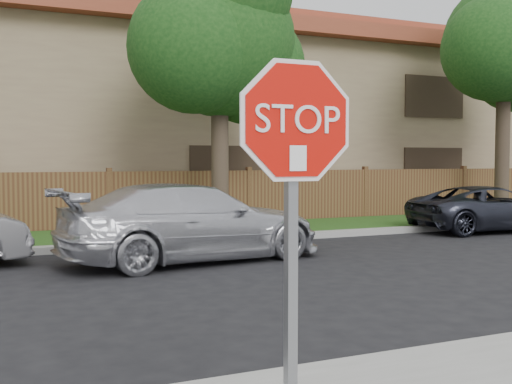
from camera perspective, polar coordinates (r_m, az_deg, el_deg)
name	(u,v)px	position (r m, az deg, el deg)	size (l,w,h in m)	color
ground	(324,371)	(5.70, 6.47, -16.61)	(90.00, 90.00, 0.00)	black
far_curb	(135,245)	(13.21, -11.41, -4.97)	(70.00, 0.30, 0.15)	gray
grass_strip	(121,237)	(14.82, -12.72, -4.17)	(70.00, 3.00, 0.12)	#1E4714
fence	(109,202)	(16.31, -13.78, -0.91)	(70.00, 0.12, 1.60)	#4D2D1B
apartment_building	(81,113)	(21.88, -16.32, 7.22)	(35.20, 9.20, 7.20)	#8C7356
tree_mid	(222,41)	(15.42, -3.26, 14.16)	(4.80, 3.90, 7.35)	#382B21
tree_right	(508,42)	(20.77, 22.91, 13.00)	(4.80, 3.90, 8.20)	#382B21
stop_sign	(295,175)	(3.56, 3.69, 1.61)	(1.01, 0.13, 2.55)	gray
sedan_right	(193,222)	(11.38, -6.00, -2.88)	(2.06, 5.06, 1.47)	silver
sedan_far_right	(490,209)	(17.22, 21.39, -1.47)	(2.01, 4.36, 1.21)	#2D303C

